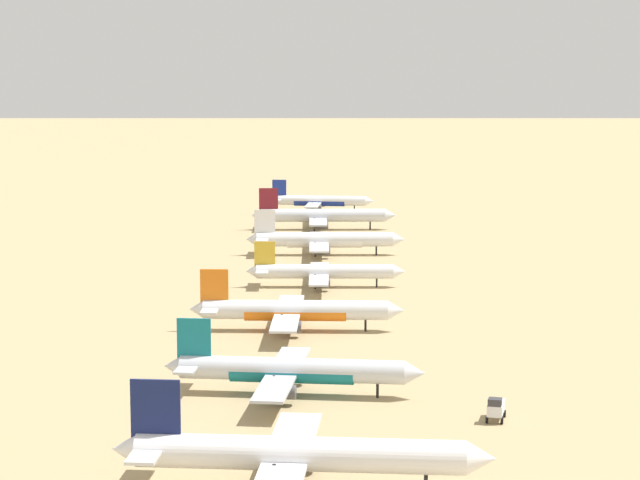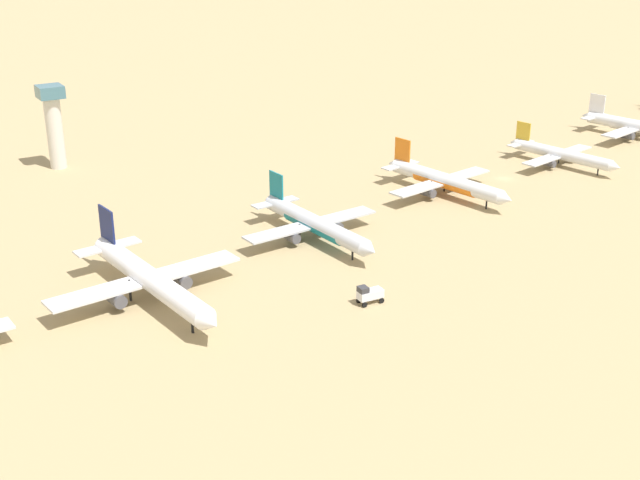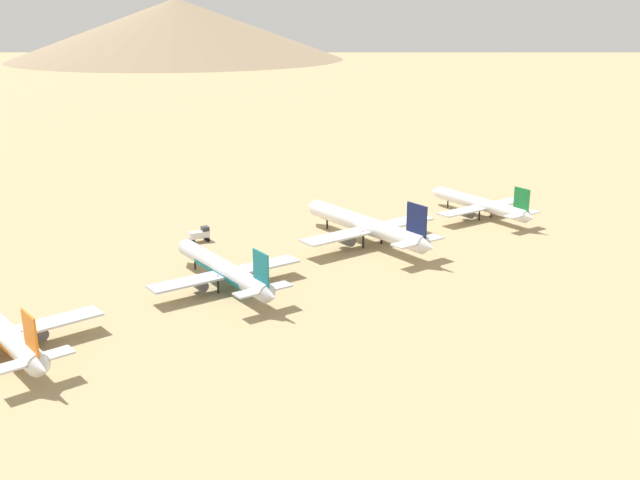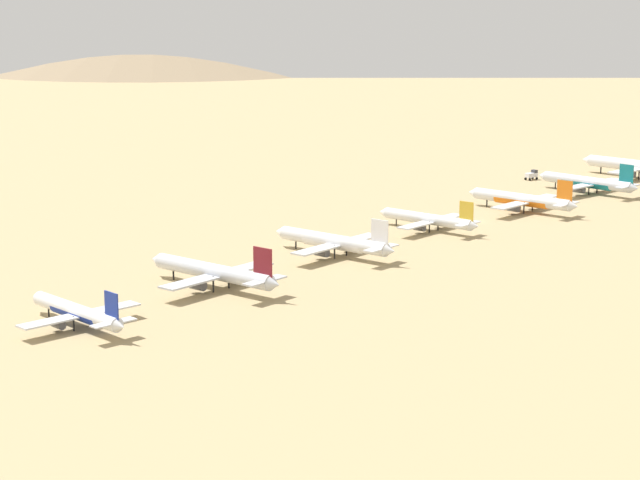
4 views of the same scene
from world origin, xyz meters
The scene contains 6 objects.
parked_jet_0 centered at (27.15, -159.20, 3.93)m, with size 40.48×32.93×11.67m.
parked_jet_1 centered at (22.76, -116.07, 4.89)m, with size 50.31×41.01×14.51m.
parked_jet_2 centered at (12.09, -71.41, 4.19)m, with size 43.72×35.58×12.60m.
parked_jet_3 centered at (2.47, -24.42, 4.20)m, with size 43.61×35.66×12.61m.
service_truck centered at (46.42, -79.36, 2.08)m, with size 2.88×5.30×3.90m.
desert_hill_2 centered at (724.50, -321.54, 34.00)m, with size 384.68×384.68×67.99m, color #8C775B.
Camera 3 is at (-131.62, -11.74, 59.29)m, focal length 41.98 mm.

